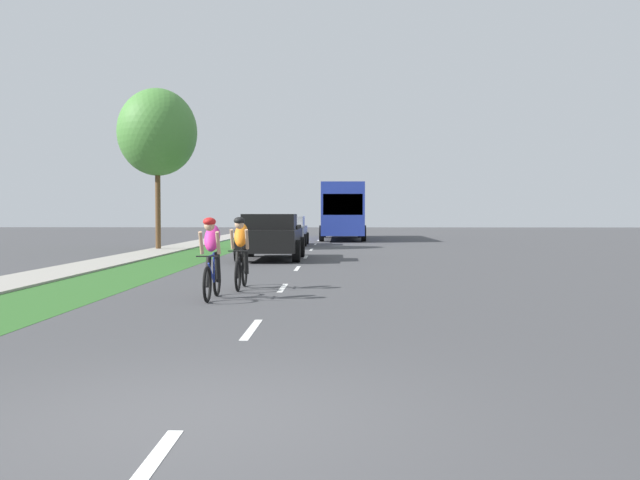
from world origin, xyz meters
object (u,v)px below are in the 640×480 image
object	(u,v)px
cyclist_lead	(212,257)
bus_blue	(342,209)
sedan_silver	(289,231)
street_tree_near	(157,132)
pickup_black	(271,237)
cyclist_trailing	(241,252)

from	to	relation	value
cyclist_lead	bus_blue	bearing A→B (deg)	85.25
sedan_silver	street_tree_near	world-z (taller)	street_tree_near
cyclist_lead	pickup_black	xyz separation A→B (m)	(0.02, 11.84, 0.02)
pickup_black	bus_blue	world-z (taller)	bus_blue
street_tree_near	cyclist_lead	bearing A→B (deg)	-72.63
bus_blue	street_tree_near	bearing A→B (deg)	-121.77
cyclist_trailing	sedan_silver	world-z (taller)	cyclist_trailing
cyclist_trailing	bus_blue	xyz separation A→B (m)	(2.38, 30.43, 1.17)
cyclist_lead	sedan_silver	xyz separation A→B (m)	(-0.16, 23.41, -0.04)
cyclist_lead	cyclist_trailing	distance (m)	1.89
cyclist_trailing	bus_blue	distance (m)	30.54
pickup_black	street_tree_near	bearing A→B (deg)	130.91
sedan_silver	bus_blue	world-z (taller)	bus_blue
sedan_silver	street_tree_near	xyz separation A→B (m)	(-5.65, -4.84, 4.58)
sedan_silver	bus_blue	bearing A→B (deg)	72.21
pickup_black	cyclist_trailing	bearing A→B (deg)	-88.40
pickup_black	sedan_silver	bearing A→B (deg)	90.93
pickup_black	street_tree_near	xyz separation A→B (m)	(-5.84, 6.74, 4.52)
pickup_black	street_tree_near	world-z (taller)	street_tree_near
cyclist_lead	cyclist_trailing	world-z (taller)	same
cyclist_lead	street_tree_near	size ratio (longest dim) A/B	0.23
cyclist_lead	sedan_silver	bearing A→B (deg)	90.40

